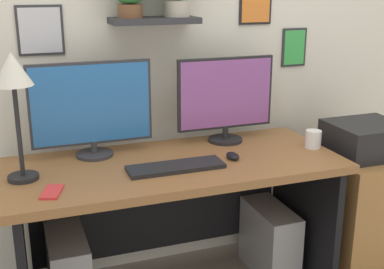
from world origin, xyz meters
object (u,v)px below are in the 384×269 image
object	(u,v)px
monitor_left	(92,108)
computer_mouse	(233,156)
keyboard	(176,167)
desk_lamp	(13,81)
cell_phone	(52,192)
drawer_cabinet	(358,212)
printer	(366,139)
computer_tower_right	(269,240)
monitor_right	(226,98)
desk	(173,198)
coffee_mug	(313,139)

from	to	relation	value
monitor_left	computer_mouse	bearing A→B (deg)	-24.26
keyboard	desk_lamp	world-z (taller)	desk_lamp
cell_phone	keyboard	bearing A→B (deg)	27.32
keyboard	computer_mouse	xyz separation A→B (m)	(0.30, 0.04, 0.01)
computer_mouse	drawer_cabinet	world-z (taller)	computer_mouse
printer	desk_lamp	bearing A→B (deg)	178.15
keyboard	monitor_left	bearing A→B (deg)	135.20
desk_lamp	computer_tower_right	distance (m)	1.59
cell_phone	computer_tower_right	bearing A→B (deg)	30.66
monitor_right	cell_phone	bearing A→B (deg)	-156.58
desk	computer_mouse	distance (m)	0.37
keyboard	desk_lamp	bearing A→B (deg)	171.05
monitor_left	desk_lamp	world-z (taller)	desk_lamp
desk	computer_tower_right	distance (m)	0.66
computer_mouse	printer	bearing A→B (deg)	0.74
computer_tower_right	monitor_right	bearing A→B (deg)	145.70
monitor_left	computer_tower_right	distance (m)	1.22
monitor_right	computer_tower_right	world-z (taller)	monitor_right
desk	monitor_left	size ratio (longest dim) A/B	2.71
cell_phone	drawer_cabinet	size ratio (longest dim) A/B	0.21
monitor_right	cell_phone	size ratio (longest dim) A/B	3.72
printer	computer_mouse	bearing A→B (deg)	-179.26
monitor_left	computer_mouse	xyz separation A→B (m)	(0.61, -0.28, -0.22)
computer_mouse	desk_lamp	world-z (taller)	desk_lamp
desk_lamp	printer	xyz separation A→B (m)	(1.73, -0.06, -0.41)
coffee_mug	desk	bearing A→B (deg)	172.54
monitor_left	cell_phone	size ratio (longest dim) A/B	4.13
keyboard	printer	distance (m)	1.08
monitor_left	desk_lamp	size ratio (longest dim) A/B	1.06
monitor_right	printer	distance (m)	0.78
computer_mouse	cell_phone	world-z (taller)	computer_mouse
keyboard	computer_mouse	distance (m)	0.30
computer_tower_right	cell_phone	bearing A→B (deg)	-167.50
keyboard	coffee_mug	world-z (taller)	coffee_mug
computer_mouse	cell_phone	bearing A→B (deg)	-171.59
monitor_right	keyboard	size ratio (longest dim) A/B	1.18
computer_mouse	computer_tower_right	distance (m)	0.66
cell_phone	monitor_left	bearing A→B (deg)	77.78
monitor_left	printer	world-z (taller)	monitor_left
coffee_mug	drawer_cabinet	world-z (taller)	coffee_mug
desk	printer	bearing A→B (deg)	-5.60
drawer_cabinet	computer_tower_right	xyz separation A→B (m)	(-0.48, 0.12, -0.15)
monitor_left	monitor_right	xyz separation A→B (m)	(0.69, -0.00, -0.00)
monitor_right	coffee_mug	world-z (taller)	monitor_right
desk	coffee_mug	bearing A→B (deg)	-7.46
keyboard	desk_lamp	size ratio (longest dim) A/B	0.81
cell_phone	drawer_cabinet	bearing A→B (deg)	22.93
coffee_mug	drawer_cabinet	size ratio (longest dim) A/B	0.13
monitor_right	keyboard	xyz separation A→B (m)	(-0.38, -0.31, -0.22)
computer_mouse	computer_tower_right	size ratio (longest dim) A/B	0.22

